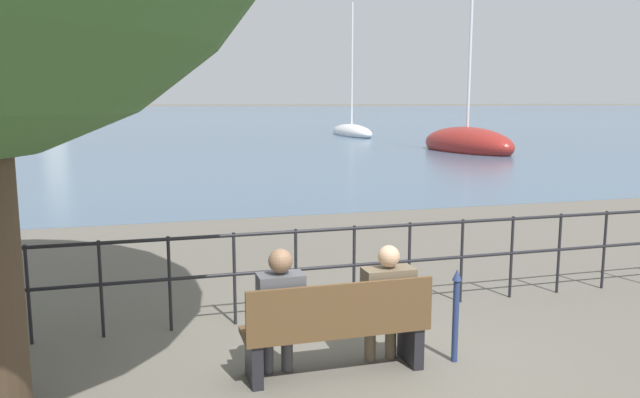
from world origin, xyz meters
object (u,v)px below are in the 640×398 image
object	(u,v)px
sailboat_0	(352,132)
sailboat_2	(467,144)
seated_person_right	(387,299)
closed_umbrella	(456,310)
harbor_lighthouse	(49,60)
seated_person_left	(280,307)
park_bench	(337,330)

from	to	relation	value
sailboat_0	sailboat_2	size ratio (longest dim) A/B	1.09
seated_person_right	sailboat_0	world-z (taller)	sailboat_0
closed_umbrella	harbor_lighthouse	size ratio (longest dim) A/B	0.05
harbor_lighthouse	sailboat_0	bearing A→B (deg)	-66.67
sailboat_2	sailboat_0	bearing A→B (deg)	85.40
harbor_lighthouse	seated_person_right	bearing A→B (deg)	-81.42
seated_person_left	seated_person_right	size ratio (longest dim) A/B	1.03
harbor_lighthouse	closed_umbrella	bearing A→B (deg)	-81.07
closed_umbrella	sailboat_2	world-z (taller)	sailboat_2
sailboat_2	harbor_lighthouse	distance (m)	86.18
sailboat_2	harbor_lighthouse	world-z (taller)	harbor_lighthouse
park_bench	harbor_lighthouse	world-z (taller)	harbor_lighthouse
seated_person_left	sailboat_2	xyz separation A→B (m)	(14.40, 22.45, -0.29)
seated_person_left	sailboat_2	bearing A→B (deg)	57.32
sailboat_2	harbor_lighthouse	bearing A→B (deg)	102.29
seated_person_left	seated_person_right	bearing A→B (deg)	-0.03
park_bench	seated_person_left	size ratio (longest dim) A/B	1.42
seated_person_right	harbor_lighthouse	bearing A→B (deg)	98.58
park_bench	sailboat_0	world-z (taller)	sailboat_0
seated_person_left	closed_umbrella	distance (m)	1.70
closed_umbrella	harbor_lighthouse	xyz separation A→B (m)	(-16.23, 103.28, 8.45)
seated_person_left	closed_umbrella	xyz separation A→B (m)	(1.68, -0.11, -0.15)
closed_umbrella	harbor_lighthouse	world-z (taller)	harbor_lighthouse
park_bench	sailboat_2	bearing A→B (deg)	58.34
park_bench	seated_person_left	world-z (taller)	seated_person_left
seated_person_right	sailboat_0	bearing A→B (deg)	71.56
seated_person_left	harbor_lighthouse	size ratio (longest dim) A/B	0.06
closed_umbrella	harbor_lighthouse	bearing A→B (deg)	98.93
park_bench	sailboat_2	xyz separation A→B (m)	(13.89, 22.52, -0.06)
sailboat_0	harbor_lighthouse	world-z (taller)	harbor_lighthouse
park_bench	seated_person_right	size ratio (longest dim) A/B	1.46
seated_person_right	harbor_lighthouse	world-z (taller)	harbor_lighthouse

